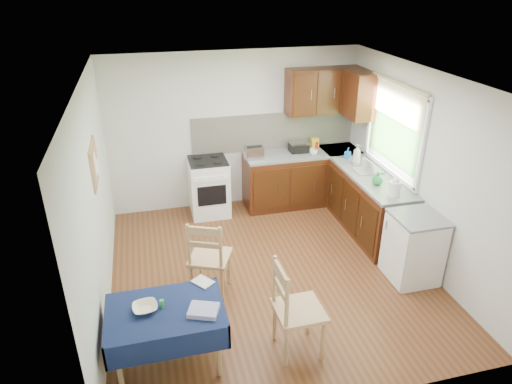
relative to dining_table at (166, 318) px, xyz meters
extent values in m
plane|color=#4F2D15|center=(1.38, 1.24, -0.56)|extent=(4.20, 4.20, 0.00)
cube|color=white|center=(1.38, 1.24, 1.94)|extent=(4.00, 4.20, 0.02)
cube|color=silver|center=(1.38, 3.34, 0.69)|extent=(4.00, 0.02, 2.50)
cube|color=silver|center=(1.38, -0.86, 0.69)|extent=(4.00, 0.02, 2.50)
cube|color=silver|center=(-0.62, 1.24, 0.69)|extent=(0.02, 4.20, 2.50)
cube|color=silver|center=(3.38, 1.24, 0.69)|extent=(0.02, 4.20, 2.50)
cube|color=#381709|center=(2.43, 3.04, -0.13)|extent=(1.90, 0.60, 0.86)
cube|color=#381709|center=(3.08, 1.89, -0.13)|extent=(0.60, 1.70, 0.86)
cube|color=slate|center=(2.43, 3.04, 0.32)|extent=(1.90, 0.60, 0.04)
cube|color=slate|center=(3.08, 1.89, 0.32)|extent=(0.60, 1.70, 0.04)
cube|color=slate|center=(3.08, 3.04, 0.32)|extent=(0.60, 0.60, 0.04)
cube|color=beige|center=(2.03, 3.32, 0.64)|extent=(2.70, 0.02, 0.60)
cube|color=#381709|center=(2.78, 3.16, 1.29)|extent=(1.20, 0.35, 0.70)
cube|color=#381709|center=(3.20, 2.74, 1.29)|extent=(0.35, 0.50, 0.70)
cube|color=white|center=(0.88, 3.04, -0.11)|extent=(0.60, 0.60, 0.90)
cube|color=black|center=(0.88, 3.04, 0.34)|extent=(0.58, 0.58, 0.02)
cube|color=black|center=(0.88, 2.73, -0.11)|extent=(0.44, 0.01, 0.32)
cube|color=#2B4F20|center=(3.36, 1.94, 0.94)|extent=(0.01, 1.40, 0.85)
cube|color=white|center=(3.35, 1.94, 1.59)|extent=(0.04, 1.48, 0.06)
cube|color=white|center=(3.35, 1.94, 0.39)|extent=(0.04, 1.48, 0.06)
cube|color=#C8AF8A|center=(3.33, 1.94, 1.37)|extent=(0.02, 1.36, 0.44)
cube|color=white|center=(3.08, 0.69, -0.14)|extent=(0.55, 0.58, 0.85)
cube|color=slate|center=(3.08, 0.69, 0.31)|extent=(0.58, 0.60, 0.03)
cube|color=#A27051|center=(-0.60, 1.54, 1.04)|extent=(0.02, 0.62, 0.47)
cube|color=olive|center=(-0.58, 1.54, 1.04)|extent=(0.01, 0.56, 0.41)
cube|color=white|center=(-0.57, 1.46, 1.06)|extent=(0.00, 0.18, 0.24)
cube|color=white|center=(-0.57, 1.66, 0.94)|extent=(0.00, 0.15, 0.20)
cube|color=#101D40|center=(0.00, 0.00, 0.09)|extent=(1.07, 0.71, 0.03)
cube|color=#101D40|center=(0.00, -0.37, -0.03)|extent=(1.11, 0.02, 0.26)
cube|color=#101D40|center=(0.00, 0.37, -0.03)|extent=(1.11, 0.02, 0.26)
cube|color=#101D40|center=(-0.55, 0.00, -0.03)|extent=(0.02, 0.75, 0.26)
cube|color=#101D40|center=(0.55, 0.00, -0.03)|extent=(0.02, 0.75, 0.26)
cylinder|color=#A27051|center=(-0.46, -0.28, -0.24)|extent=(0.05, 0.05, 0.64)
cylinder|color=#A27051|center=(0.46, -0.28, -0.24)|extent=(0.05, 0.05, 0.64)
cylinder|color=#A27051|center=(-0.46, 0.28, -0.24)|extent=(0.05, 0.05, 0.64)
cylinder|color=#A27051|center=(0.46, 0.28, -0.24)|extent=(0.05, 0.05, 0.64)
cube|color=#A27051|center=(0.58, 1.03, -0.08)|extent=(0.60, 0.60, 0.04)
cube|color=#A27051|center=(0.50, 0.85, 0.30)|extent=(0.39, 0.19, 0.32)
cylinder|color=#A27051|center=(0.82, 1.13, -0.32)|extent=(0.04, 0.04, 0.49)
cylinder|color=#A27051|center=(0.49, 1.27, -0.32)|extent=(0.04, 0.04, 0.49)
cylinder|color=#A27051|center=(0.68, 0.79, -0.32)|extent=(0.04, 0.04, 0.49)
cylinder|color=#A27051|center=(0.34, 0.94, -0.32)|extent=(0.04, 0.04, 0.49)
cube|color=#A27051|center=(1.29, -0.14, -0.06)|extent=(0.48, 0.48, 0.04)
cube|color=#A27051|center=(1.09, -0.14, 0.33)|extent=(0.04, 0.43, 0.34)
cylinder|color=#A27051|center=(1.49, -0.32, -0.31)|extent=(0.04, 0.04, 0.50)
cylinder|color=#A27051|center=(1.48, 0.06, -0.31)|extent=(0.04, 0.04, 0.50)
cylinder|color=#A27051|center=(1.11, -0.33, -0.31)|extent=(0.04, 0.04, 0.50)
cylinder|color=#A27051|center=(1.10, 0.05, -0.31)|extent=(0.04, 0.04, 0.50)
cube|color=#ADADB1|center=(1.60, 2.95, 0.43)|extent=(0.28, 0.17, 0.20)
cube|color=black|center=(1.60, 2.95, 0.54)|extent=(0.24, 0.02, 0.02)
cube|color=black|center=(2.37, 3.09, 0.40)|extent=(0.28, 0.24, 0.13)
cube|color=#ADADB1|center=(2.37, 3.09, 0.49)|extent=(0.28, 0.24, 0.03)
cylinder|color=red|center=(2.62, 2.92, 0.43)|extent=(0.04, 0.04, 0.19)
cube|color=yellow|center=(2.69, 3.20, 0.42)|extent=(0.14, 0.12, 0.16)
cube|color=#98989D|center=(3.10, 2.07, 0.35)|extent=(0.39, 0.29, 0.02)
cylinder|color=white|center=(3.10, 2.07, 0.43)|extent=(0.05, 0.18, 0.18)
cylinder|color=white|center=(3.06, 1.25, 0.43)|extent=(0.15, 0.15, 0.19)
sphere|color=white|center=(3.06, 1.25, 0.55)|extent=(0.10, 0.10, 0.10)
imported|color=white|center=(2.56, 2.89, 0.38)|extent=(0.12, 0.12, 0.10)
imported|color=white|center=(3.05, 2.38, 0.49)|extent=(0.16, 0.16, 0.30)
imported|color=blue|center=(3.02, 2.61, 0.42)|extent=(0.11, 0.11, 0.17)
imported|color=#25883A|center=(3.00, 1.61, 0.43)|extent=(0.20, 0.20, 0.19)
imported|color=#EFE7C4|center=(-0.18, 0.04, 0.13)|extent=(0.25, 0.25, 0.06)
imported|color=white|center=(0.35, 0.28, 0.11)|extent=(0.25, 0.26, 0.02)
cylinder|color=green|center=(-0.02, 0.04, 0.15)|extent=(0.04, 0.04, 0.08)
cube|color=navy|center=(0.35, -0.13, 0.13)|extent=(0.33, 0.30, 0.05)
camera|label=1|loc=(0.01, -3.48, 2.97)|focal=32.00mm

